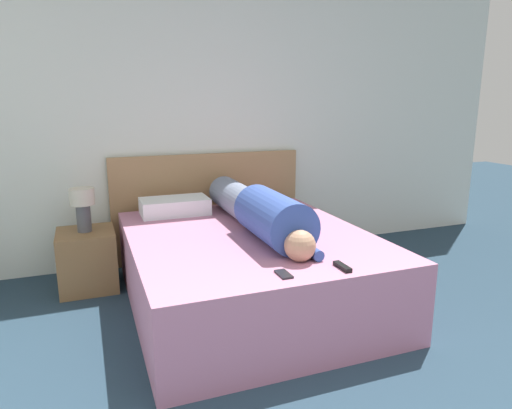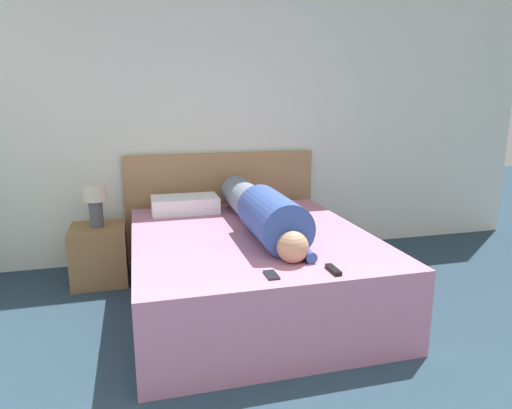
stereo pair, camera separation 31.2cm
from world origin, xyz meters
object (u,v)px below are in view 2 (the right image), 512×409
at_px(tv_remote, 333,270).
at_px(table_lamp, 95,200).
at_px(bed, 251,269).
at_px(pillow_near_headboard, 185,204).
at_px(nightstand, 100,254).
at_px(cell_phone, 271,275).
at_px(person_lying, 262,211).

bearing_deg(tv_remote, table_lamp, 131.18).
bearing_deg(bed, pillow_near_headboard, 116.82).
bearing_deg(nightstand, cell_phone, -56.56).
relative_size(table_lamp, tv_remote, 2.32).
distance_m(nightstand, cell_phone, 1.89).
xyz_separation_m(person_lying, pillow_near_headboard, (-0.48, 0.72, -0.08)).
xyz_separation_m(bed, person_lying, (0.09, 0.05, 0.42)).
bearing_deg(nightstand, table_lamp, 0.00).
height_order(nightstand, person_lying, person_lying).
bearing_deg(nightstand, person_lying, -29.47).
relative_size(pillow_near_headboard, tv_remote, 3.76).
xyz_separation_m(bed, table_lamp, (-1.12, 0.73, 0.42)).
distance_m(table_lamp, cell_phone, 1.87).
bearing_deg(person_lying, nightstand, 150.53).
distance_m(bed, nightstand, 1.34).
height_order(nightstand, tv_remote, tv_remote).
bearing_deg(pillow_near_headboard, table_lamp, -176.97).
bearing_deg(cell_phone, bed, 83.73).
relative_size(nightstand, person_lying, 0.28).
bearing_deg(table_lamp, tv_remote, -48.82).
xyz_separation_m(bed, cell_phone, (-0.09, -0.82, 0.28)).
relative_size(bed, cell_phone, 15.19).
bearing_deg(pillow_near_headboard, bed, -63.18).
xyz_separation_m(bed, tv_remote, (0.27, -0.85, 0.28)).
bearing_deg(table_lamp, nightstand, 0.00).
xyz_separation_m(bed, pillow_near_headboard, (-0.39, 0.77, 0.34)).
bearing_deg(bed, nightstand, 146.71).
xyz_separation_m(bed, nightstand, (-1.12, 0.73, -0.03)).
relative_size(pillow_near_headboard, cell_phone, 4.34).
xyz_separation_m(table_lamp, tv_remote, (1.38, -1.58, -0.14)).
bearing_deg(bed, cell_phone, -96.27).
bearing_deg(bed, person_lying, 27.30).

